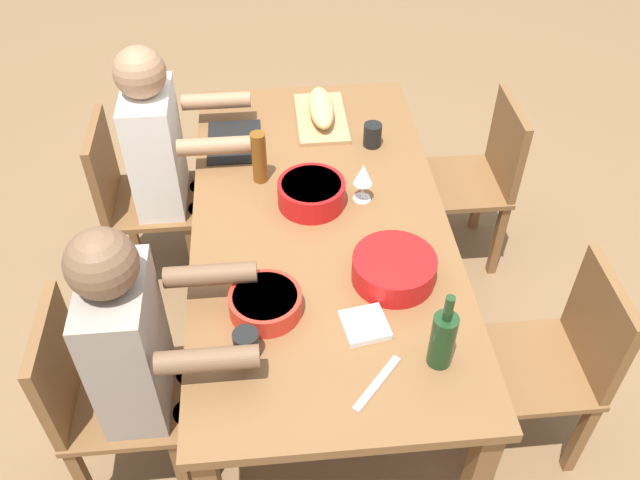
% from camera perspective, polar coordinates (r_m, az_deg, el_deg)
% --- Properties ---
extents(ground_plane, '(8.00, 8.00, 0.00)m').
position_cam_1_polar(ground_plane, '(3.09, 0.00, -8.51)').
color(ground_plane, brown).
extents(dining_table, '(1.92, 0.96, 0.74)m').
position_cam_1_polar(dining_table, '(2.60, 0.00, 0.53)').
color(dining_table, brown).
rests_on(dining_table, ground_plane).
extents(chair_near_left, '(0.40, 0.40, 0.85)m').
position_cam_1_polar(chair_near_left, '(3.17, -15.56, 3.68)').
color(chair_near_left, brown).
rests_on(chair_near_left, ground_plane).
extents(diner_near_left, '(0.41, 0.53, 1.20)m').
position_cam_1_polar(diner_near_left, '(3.01, -12.87, 7.09)').
color(diner_near_left, '#2D2D38').
rests_on(diner_near_left, ground_plane).
extents(chair_near_right, '(0.40, 0.40, 0.85)m').
position_cam_1_polar(chair_near_right, '(2.46, -18.18, -12.20)').
color(chair_near_right, brown).
rests_on(chair_near_right, ground_plane).
extents(diner_near_right, '(0.41, 0.53, 1.20)m').
position_cam_1_polar(diner_near_right, '(2.25, -14.78, -9.00)').
color(diner_near_right, '#2D2D38').
rests_on(diner_near_right, ground_plane).
extents(chair_far_left, '(0.40, 0.40, 0.85)m').
position_cam_1_polar(chair_far_left, '(3.26, 13.35, 5.40)').
color(chair_far_left, brown).
rests_on(chair_far_left, ground_plane).
extents(chair_far_right, '(0.40, 0.40, 0.85)m').
position_cam_1_polar(chair_far_right, '(2.57, 19.53, -9.31)').
color(chair_far_right, brown).
rests_on(chair_far_right, ground_plane).
extents(serving_bowl_fruit, '(0.26, 0.26, 0.10)m').
position_cam_1_polar(serving_bowl_fruit, '(2.58, -0.73, 4.08)').
color(serving_bowl_fruit, red).
rests_on(serving_bowl_fruit, dining_table).
extents(serving_bowl_pasta, '(0.29, 0.29, 0.10)m').
position_cam_1_polar(serving_bowl_pasta, '(2.30, 6.28, -2.31)').
color(serving_bowl_pasta, red).
rests_on(serving_bowl_pasta, dining_table).
extents(serving_bowl_salad, '(0.24, 0.24, 0.08)m').
position_cam_1_polar(serving_bowl_salad, '(2.20, -4.64, -5.25)').
color(serving_bowl_salad, red).
rests_on(serving_bowl_salad, dining_table).
extents(cutting_board, '(0.40, 0.22, 0.02)m').
position_cam_1_polar(cutting_board, '(3.07, 0.10, 10.26)').
color(cutting_board, tan).
rests_on(cutting_board, dining_table).
extents(bread_loaf, '(0.32, 0.11, 0.09)m').
position_cam_1_polar(bread_loaf, '(3.04, 0.10, 11.12)').
color(bread_loaf, tan).
rests_on(bread_loaf, cutting_board).
extents(wine_bottle, '(0.08, 0.08, 0.29)m').
position_cam_1_polar(wine_bottle, '(2.05, 10.34, -8.21)').
color(wine_bottle, '#193819').
rests_on(wine_bottle, dining_table).
extents(beer_bottle, '(0.06, 0.06, 0.22)m').
position_cam_1_polar(beer_bottle, '(2.67, -5.17, 6.98)').
color(beer_bottle, brown).
rests_on(beer_bottle, dining_table).
extents(wine_glass, '(0.08, 0.08, 0.17)m').
position_cam_1_polar(wine_glass, '(2.57, 3.67, 5.45)').
color(wine_glass, silver).
rests_on(wine_glass, dining_table).
extents(placemat_near_left, '(0.32, 0.23, 0.01)m').
position_cam_1_polar(placemat_near_left, '(2.96, -7.25, 8.24)').
color(placemat_near_left, black).
rests_on(placemat_near_left, dining_table).
extents(cup_near_right, '(0.08, 0.08, 0.10)m').
position_cam_1_polar(cup_near_right, '(2.09, -6.24, -8.77)').
color(cup_near_right, black).
rests_on(cup_near_right, dining_table).
extents(cup_far_left, '(0.08, 0.08, 0.10)m').
position_cam_1_polar(cup_far_left, '(2.90, 4.47, 8.85)').
color(cup_far_left, black).
rests_on(cup_far_left, dining_table).
extents(carving_knife, '(0.19, 0.17, 0.01)m').
position_cam_1_polar(carving_knife, '(2.05, 4.86, -11.97)').
color(carving_knife, silver).
rests_on(carving_knife, dining_table).
extents(napkin_stack, '(0.16, 0.16, 0.02)m').
position_cam_1_polar(napkin_stack, '(2.18, 3.81, -7.19)').
color(napkin_stack, white).
rests_on(napkin_stack, dining_table).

